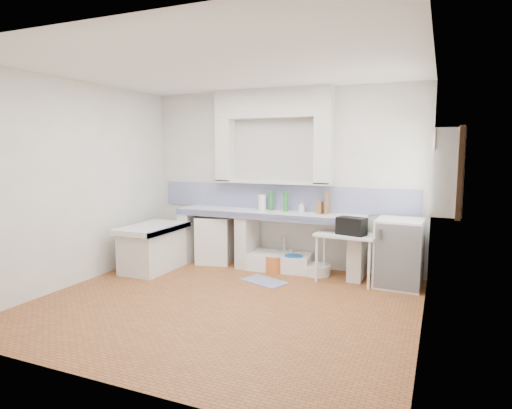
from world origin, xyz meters
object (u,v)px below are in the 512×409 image
at_px(stove, 215,239).
at_px(fridge, 399,253).
at_px(side_table, 346,258).
at_px(sink, 280,262).

relative_size(stove, fridge, 0.83).
bearing_deg(stove, fridge, -15.57).
relative_size(stove, side_table, 0.93).
bearing_deg(stove, side_table, -19.19).
relative_size(sink, side_table, 1.15).
xyz_separation_m(side_table, fridge, (0.70, 0.11, 0.12)).
distance_m(side_table, fridge, 0.72).
bearing_deg(fridge, side_table, -168.90).
bearing_deg(sink, side_table, -17.82).
height_order(stove, sink, stove).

